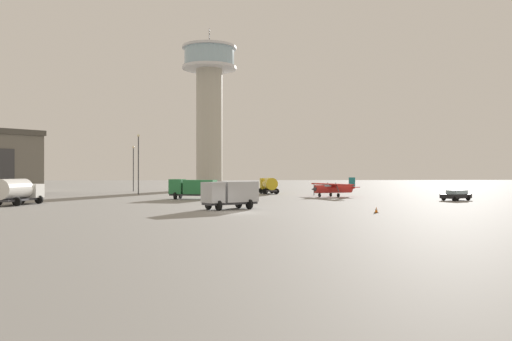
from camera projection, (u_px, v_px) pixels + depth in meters
ground_plane at (236, 213)px, 47.82m from camera, size 400.00×400.00×0.00m
control_tower at (209, 100)px, 112.64m from camera, size 11.94×11.94×35.62m
airplane_red at (334, 188)px, 78.56m from camera, size 7.91×10.05×3.00m
truck_fuel_tanker_yellow at (269, 185)px, 89.73m from camera, size 3.36×5.86×2.83m
truck_box_silver at (230, 193)px, 52.20m from camera, size 6.00×4.85×2.84m
truck_fuel_tanker_white at (17, 191)px, 58.92m from camera, size 4.17×7.26×3.04m
truck_box_green at (193, 188)px, 72.11m from camera, size 6.84×4.30×2.81m
car_black at (456, 195)px, 68.20m from camera, size 4.58×3.49×1.37m
light_post_west at (138, 159)px, 86.68m from camera, size 0.44×0.44×10.28m
light_post_east at (133, 165)px, 100.80m from camera, size 0.44×0.44×8.99m
traffic_cone_near_left at (376, 210)px, 47.43m from camera, size 0.36×0.36×0.58m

